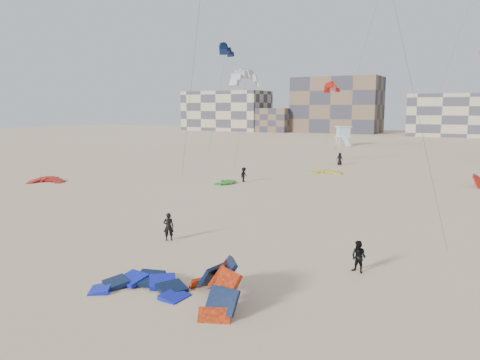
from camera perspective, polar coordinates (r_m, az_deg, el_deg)
The scene contains 18 objects.
ground at distance 26.29m, azimuth -14.05°, elevation -9.01°, with size 320.00×320.00×0.00m, color beige.
kite_ground_blue at distance 21.47m, azimuth -11.95°, elevation -13.03°, with size 3.98×4.11×0.88m, color #0F15E1, non-canonical shape.
kite_ground_orange at distance 19.92m, azimuth -3.19°, elevation -14.62°, with size 4.22×3.00×2.88m, color #FA390A, non-canonical shape.
kite_ground_red at distance 54.52m, azimuth -22.56°, elevation -0.27°, with size 3.72×3.87×0.94m, color #AF0303, non-canonical shape.
kite_ground_green at distance 49.83m, azimuth -1.84°, elevation -0.40°, with size 2.83×3.00×0.41m, color #278318, non-canonical shape.
kite_ground_yellow at distance 58.51m, azimuth 10.47°, elevation 0.82°, with size 3.49×3.67×0.42m, color yellow, non-canonical shape.
kitesurfer_main at distance 28.56m, azimuth -8.70°, elevation -5.65°, with size 0.62×0.41×1.70m, color black.
kitesurfer_b at distance 23.58m, azimuth 14.27°, elevation -9.08°, with size 0.77×0.60×1.58m, color black.
kitesurfer_c at distance 50.66m, azimuth 0.47°, elevation 0.67°, with size 1.02×0.59×1.59m, color black.
kitesurfer_e at distance 67.23m, azimuth 12.05°, elevation 2.53°, with size 0.85×0.55×1.74m, color black.
kite_fly_grey at distance 58.28m, azimuth 0.73°, elevation 12.13°, with size 5.61×5.56×11.96m.
kite_fly_navy at distance 75.60m, azimuth -1.70°, elevation 15.49°, with size 4.53×5.70×17.35m.
kite_fly_red at distance 87.90m, azimuth 11.08°, elevation 10.92°, with size 5.07×12.06×11.90m.
lifeguard_tower_far at distance 103.58m, azimuth 12.45°, elevation 5.27°, with size 4.03×6.18×4.11m.
condo_west_a at distance 171.99m, azimuth -1.67°, elevation 8.41°, with size 30.00×15.00×14.00m, color #BBAC89.
condo_west_b at distance 159.39m, azimuth 11.74°, elevation 8.93°, with size 28.00×14.00×18.00m, color brown.
condo_mid at distance 148.41m, azimuth 26.25°, elevation 7.10°, with size 32.00×16.00×12.00m, color #BBAC89.
condo_fill_left at distance 160.99m, azimuth 4.17°, elevation 7.31°, with size 12.00×10.00×8.00m, color brown.
Camera 1 is at (17.23, -18.23, 7.88)m, focal length 35.00 mm.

